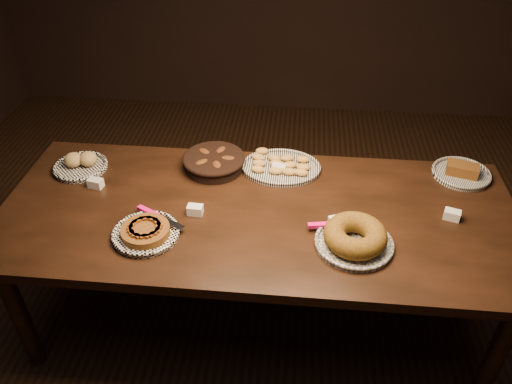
# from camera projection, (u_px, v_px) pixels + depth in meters

# --- Properties ---
(ground) EXTENTS (5.00, 5.00, 0.00)m
(ground) POSITION_uv_depth(u_px,v_px,m) (257.00, 316.00, 2.75)
(ground) COLOR black
(ground) RESTS_ON ground
(buffet_table) EXTENTS (2.40, 1.00, 0.75)m
(buffet_table) POSITION_uv_depth(u_px,v_px,m) (257.00, 223.00, 2.35)
(buffet_table) COLOR black
(buffet_table) RESTS_ON ground
(apple_tart_plate) EXTENTS (0.31, 0.31, 0.06)m
(apple_tart_plate) POSITION_uv_depth(u_px,v_px,m) (146.00, 232.00, 2.15)
(apple_tart_plate) COLOR white
(apple_tart_plate) RESTS_ON buffet_table
(madeleine_platter) EXTENTS (0.40, 0.33, 0.05)m
(madeleine_platter) POSITION_uv_depth(u_px,v_px,m) (281.00, 166.00, 2.56)
(madeleine_platter) COLOR black
(madeleine_platter) RESTS_ON buffet_table
(bundt_cake_plate) EXTENTS (0.37, 0.34, 0.10)m
(bundt_cake_plate) POSITION_uv_depth(u_px,v_px,m) (355.00, 238.00, 2.09)
(bundt_cake_plate) COLOR black
(bundt_cake_plate) RESTS_ON buffet_table
(croissant_basket) EXTENTS (0.38, 0.38, 0.08)m
(croissant_basket) POSITION_uv_depth(u_px,v_px,m) (214.00, 161.00, 2.55)
(croissant_basket) COLOR black
(croissant_basket) RESTS_ON buffet_table
(bread_roll_plate) EXTENTS (0.27, 0.27, 0.09)m
(bread_roll_plate) POSITION_uv_depth(u_px,v_px,m) (81.00, 164.00, 2.56)
(bread_roll_plate) COLOR white
(bread_roll_plate) RESTS_ON buffet_table
(loaf_plate) EXTENTS (0.29, 0.29, 0.07)m
(loaf_plate) POSITION_uv_depth(u_px,v_px,m) (462.00, 172.00, 2.51)
(loaf_plate) COLOR black
(loaf_plate) RESTS_ON buffet_table
(tent_cards) EXTENTS (1.76, 0.45, 0.04)m
(tent_cards) POSITION_uv_depth(u_px,v_px,m) (269.00, 199.00, 2.34)
(tent_cards) COLOR white
(tent_cards) RESTS_ON buffet_table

